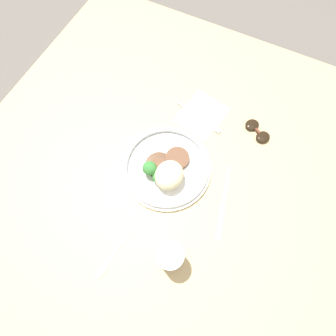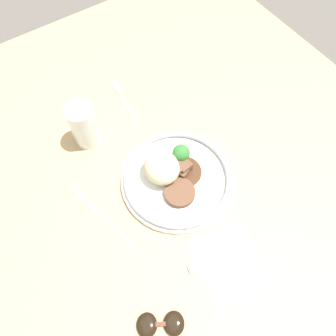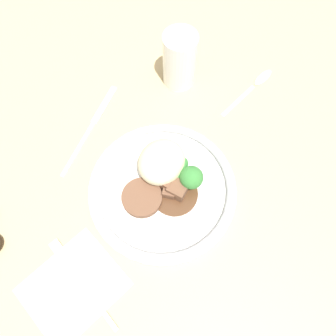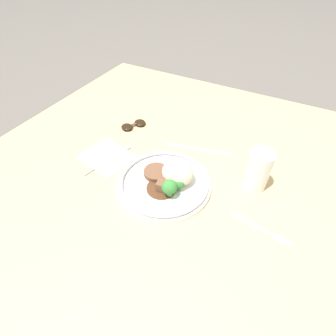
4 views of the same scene
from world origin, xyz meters
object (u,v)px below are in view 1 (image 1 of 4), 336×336
(spoon, at_px, (107,263))
(plate, at_px, (166,168))
(juice_glass, at_px, (170,256))
(knife, at_px, (223,205))
(sunglasses, at_px, (257,131))
(fork, at_px, (202,119))

(spoon, bearing_deg, plate, -175.97)
(juice_glass, bearing_deg, plate, -151.65)
(plate, bearing_deg, knife, 83.64)
(juice_glass, bearing_deg, spoon, -58.26)
(juice_glass, relative_size, spoon, 0.74)
(spoon, bearing_deg, knife, 151.15)
(sunglasses, bearing_deg, knife, 28.85)
(knife, relative_size, spoon, 1.35)
(plate, height_order, juice_glass, juice_glass)
(plate, xyz_separation_m, juice_glass, (0.21, 0.11, 0.03))
(fork, height_order, knife, fork)
(plate, bearing_deg, spoon, -4.66)
(spoon, distance_m, sunglasses, 0.57)
(spoon, bearing_deg, juice_glass, 130.42)
(juice_glass, distance_m, fork, 0.42)
(plate, bearing_deg, sunglasses, 140.95)
(juice_glass, height_order, spoon, juice_glass)
(spoon, bearing_deg, fork, -176.84)
(juice_glass, relative_size, knife, 0.55)
(plate, height_order, knife, plate)
(fork, bearing_deg, sunglasses, 25.42)
(spoon, relative_size, sunglasses, 1.56)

